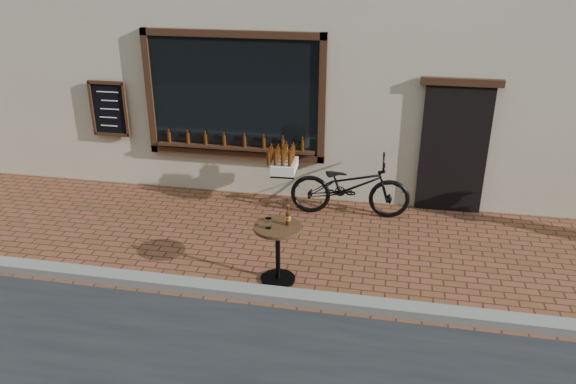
# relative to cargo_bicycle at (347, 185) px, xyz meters

# --- Properties ---
(ground) EXTENTS (90.00, 90.00, 0.00)m
(ground) POSITION_rel_cargo_bicycle_xyz_m (-0.19, -2.93, -0.54)
(ground) COLOR brown
(ground) RESTS_ON ground
(kerb) EXTENTS (90.00, 0.25, 0.12)m
(kerb) POSITION_rel_cargo_bicycle_xyz_m (-0.19, -2.73, -0.48)
(kerb) COLOR slate
(kerb) RESTS_ON ground
(cargo_bicycle) EXTENTS (2.41, 0.80, 1.14)m
(cargo_bicycle) POSITION_rel_cargo_bicycle_xyz_m (0.00, 0.00, 0.00)
(cargo_bicycle) COLOR black
(cargo_bicycle) RESTS_ON ground
(bistro_table) EXTENTS (0.65, 0.65, 1.12)m
(bistro_table) POSITION_rel_cargo_bicycle_xyz_m (-0.72, -2.27, 0.05)
(bistro_table) COLOR black
(bistro_table) RESTS_ON ground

